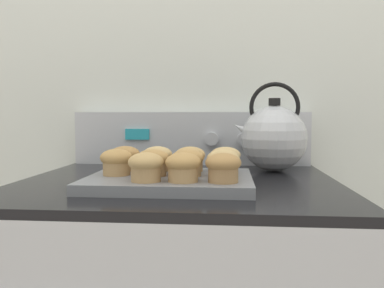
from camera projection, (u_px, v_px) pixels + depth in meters
The scene contains 15 objects.
wall_back at pixel (192, 73), 1.29m from camera, with size 8.00×0.05×2.40m.
control_panel at pixel (191, 138), 1.25m from camera, with size 0.72×0.07×0.16m.
muffin_pan at pixel (170, 181), 0.87m from camera, with size 0.35×0.27×0.02m.
muffin_r0_c1 at pixel (146, 166), 0.79m from camera, with size 0.07×0.07×0.06m.
muffin_r0_c2 at pixel (183, 166), 0.79m from camera, with size 0.07×0.07×0.06m.
muffin_r0_c3 at pixel (223, 167), 0.78m from camera, with size 0.07×0.07×0.06m.
muffin_r1_c0 at pixel (116, 161), 0.87m from camera, with size 0.07×0.07×0.06m.
muffin_r1_c1 at pixel (153, 162), 0.87m from camera, with size 0.07×0.07×0.06m.
muffin_r1_c2 at pixel (187, 162), 0.86m from camera, with size 0.07×0.07×0.06m.
muffin_r1_c3 at pixel (223, 162), 0.86m from camera, with size 0.07×0.07×0.06m.
muffin_r2_c0 at pixel (125, 158), 0.95m from camera, with size 0.07×0.07×0.06m.
muffin_r2_c1 at pixel (157, 158), 0.94m from camera, with size 0.07×0.07×0.06m.
muffin_r2_c2 at pixel (190, 158), 0.94m from camera, with size 0.07×0.07×0.06m.
muffin_r2_c3 at pixel (225, 159), 0.93m from camera, with size 0.07×0.07×0.06m.
tea_kettle at pixel (274, 137), 1.09m from camera, with size 0.21×0.18×0.24m.
Camera 1 is at (0.12, -0.59, 1.07)m, focal length 38.00 mm.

